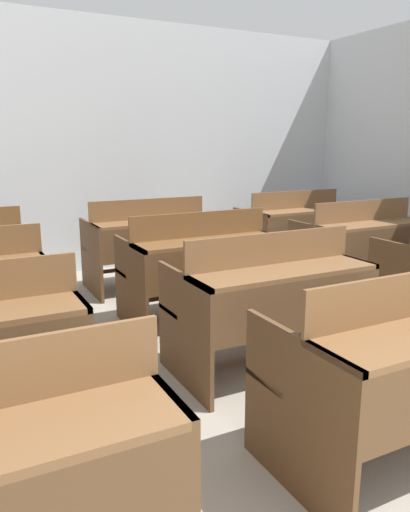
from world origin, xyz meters
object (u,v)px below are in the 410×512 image
object	(u,v)px
bench_front_center	(407,365)
wastepaper_bin	(319,239)
bench_back_center	(149,241)
bench_third_center	(200,264)
bench_third_right	(361,244)
bench_second_center	(270,299)
bench_back_right	(295,228)

from	to	relation	value
bench_front_center	wastepaper_bin	bearing A→B (deg)	54.59
bench_back_center	wastepaper_bin	size ratio (longest dim) A/B	4.28
bench_third_center	bench_third_right	distance (m)	1.86
bench_second_center	wastepaper_bin	size ratio (longest dim) A/B	4.28
bench_back_center	bench_second_center	bearing A→B (deg)	-90.00
bench_second_center	bench_third_center	distance (m)	1.09
bench_back_center	wastepaper_bin	xyz separation A→B (m)	(2.91, 0.73, -0.35)
bench_front_center	bench_back_center	distance (m)	3.35
bench_back_center	wastepaper_bin	world-z (taller)	bench_back_center
bench_front_center	bench_third_right	xyz separation A→B (m)	(1.89, 2.23, 0.00)
bench_front_center	bench_second_center	bearing A→B (deg)	90.09
bench_back_center	bench_back_right	distance (m)	1.89
bench_third_right	bench_back_right	xyz separation A→B (m)	(0.00, 1.12, 0.00)
bench_third_center	wastepaper_bin	bearing A→B (deg)	33.08
bench_third_right	bench_back_right	world-z (taller)	same
wastepaper_bin	bench_back_center	bearing A→B (deg)	-165.83
bench_third_right	wastepaper_bin	distance (m)	2.15
bench_third_right	bench_front_center	bearing A→B (deg)	-130.27
bench_second_center	bench_back_right	size ratio (longest dim) A/B	1.00
bench_third_center	wastepaper_bin	world-z (taller)	bench_third_center
bench_third_center	bench_back_right	bearing A→B (deg)	31.35
bench_front_center	bench_third_right	world-z (taller)	same
bench_third_right	wastepaper_bin	xyz separation A→B (m)	(1.02, 1.86, -0.35)
bench_third_right	bench_back_right	bearing A→B (deg)	89.98
bench_second_center	bench_front_center	bearing A→B (deg)	-89.91
bench_back_center	bench_back_right	xyz separation A→B (m)	(1.89, -0.01, 0.00)
wastepaper_bin	bench_back_right	bearing A→B (deg)	-143.92
wastepaper_bin	bench_front_center	bearing A→B (deg)	-125.41
bench_front_center	bench_back_center	xyz separation A→B (m)	(-0.00, 3.35, 0.00)
bench_second_center	wastepaper_bin	bearing A→B (deg)	45.54
bench_second_center	bench_back_right	distance (m)	2.92
bench_back_center	bench_third_right	bearing A→B (deg)	-30.79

